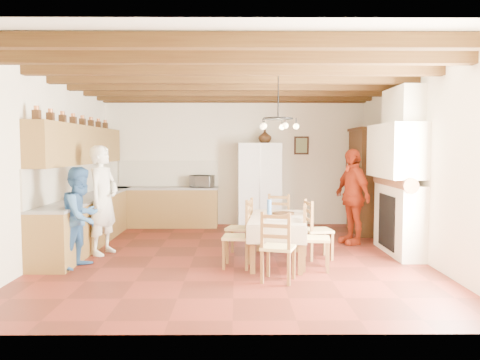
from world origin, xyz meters
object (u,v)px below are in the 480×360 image
(refrigerator, at_px, (259,185))
(chair_right_near, at_px, (316,237))
(hutch, at_px, (365,181))
(chair_end_near, at_px, (278,246))
(chair_right_far, at_px, (318,229))
(chair_left_near, at_px, (237,236))
(microwave, at_px, (202,181))
(dining_table, at_px, (277,222))
(person_woman_blue, at_px, (81,217))
(chair_left_far, at_px, (239,227))
(person_man, at_px, (103,200))
(person_woman_red, at_px, (352,196))
(chair_end_far, at_px, (277,222))

(refrigerator, bearing_deg, chair_right_near, -81.50)
(hutch, bearing_deg, chair_end_near, -120.20)
(chair_right_far, xyz_separation_m, chair_end_near, (-0.77, -1.30, 0.00))
(chair_left_near, xyz_separation_m, chair_end_near, (0.56, -0.75, 0.00))
(chair_left_near, xyz_separation_m, microwave, (-0.79, 3.65, 0.56))
(dining_table, bearing_deg, chair_left_near, -153.38)
(person_woman_blue, bearing_deg, dining_table, -67.32)
(refrigerator, height_order, chair_left_far, refrigerator)
(refrigerator, distance_m, person_man, 3.87)
(chair_right_near, relative_size, microwave, 1.95)
(chair_right_near, distance_m, person_woman_red, 2.18)
(chair_right_far, bearing_deg, person_woman_red, -43.46)
(dining_table, height_order, person_man, person_man)
(chair_left_near, height_order, person_woman_blue, person_woman_blue)
(microwave, bearing_deg, chair_right_near, -44.93)
(hutch, relative_size, chair_left_near, 2.31)
(hutch, relative_size, person_woman_red, 1.24)
(dining_table, relative_size, person_woman_blue, 1.13)
(person_woman_red, relative_size, microwave, 3.62)
(person_woman_red, bearing_deg, chair_end_near, -50.97)
(person_woman_blue, bearing_deg, person_woman_red, -52.18)
(refrigerator, relative_size, person_man, 1.03)
(chair_left_near, distance_m, microwave, 3.77)
(chair_left_far, height_order, person_woman_blue, person_woman_blue)
(dining_table, bearing_deg, chair_right_far, 18.63)
(dining_table, bearing_deg, microwave, 113.31)
(refrigerator, relative_size, chair_left_near, 1.98)
(chair_right_far, bearing_deg, person_man, 76.08)
(chair_left_far, height_order, chair_end_far, same)
(hutch, distance_m, chair_end_near, 4.23)
(chair_left_near, bearing_deg, microwave, -160.72)
(chair_end_far, bearing_deg, chair_end_near, -75.97)
(refrigerator, distance_m, chair_left_far, 2.92)
(chair_right_near, distance_m, person_man, 3.60)
(chair_end_far, height_order, person_man, person_man)
(chair_left_near, distance_m, person_woman_red, 2.81)
(chair_left_near, bearing_deg, refrigerator, 179.04)
(hutch, bearing_deg, chair_left_far, -141.30)
(hutch, xyz_separation_m, person_man, (-4.96, -1.94, -0.19))
(hutch, relative_size, chair_right_far, 2.31)
(person_woman_blue, relative_size, person_woman_red, 0.85)
(chair_left_near, height_order, person_man, person_man)
(person_woman_blue, xyz_separation_m, person_woman_red, (4.50, 1.73, 0.13))
(hutch, xyz_separation_m, chair_left_far, (-2.66, -2.08, -0.63))
(hutch, height_order, chair_left_near, hutch)
(chair_end_far, bearing_deg, person_man, -153.41)
(chair_left_near, height_order, chair_right_far, same)
(chair_end_near, bearing_deg, chair_left_far, -53.28)
(refrigerator, height_order, dining_table, refrigerator)
(chair_right_far, height_order, microwave, microwave)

